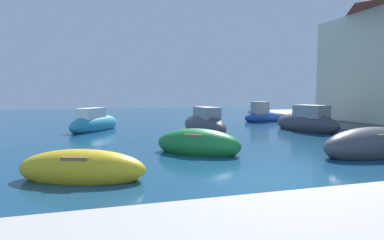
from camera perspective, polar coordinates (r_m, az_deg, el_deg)
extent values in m
plane|color=navy|center=(7.97, 14.77, -10.82)|extent=(80.00, 80.00, 0.00)
ellipsoid|color=#3F3F47|center=(17.17, 2.13, -1.10)|extent=(1.80, 4.74, 1.35)
cube|color=gray|center=(16.77, 2.61, 1.25)|extent=(0.95, 1.97, 0.64)
ellipsoid|color=gold|center=(8.36, -19.09, -8.29)|extent=(3.36, 2.14, 0.98)
cube|color=brown|center=(8.30, -19.16, -6.03)|extent=(0.90, 1.04, 0.08)
ellipsoid|color=teal|center=(19.25, -16.94, -0.81)|extent=(3.45, 4.32, 1.18)
cube|color=white|center=(18.91, -17.58, 1.11)|extent=(1.69, 1.98, 0.63)
ellipsoid|color=#197233|center=(11.37, 1.06, -4.39)|extent=(3.24, 2.99, 1.14)
cube|color=brown|center=(11.31, 1.07, -2.49)|extent=(1.13, 1.18, 0.08)
ellipsoid|color=#3F3F47|center=(12.48, 29.57, -4.02)|extent=(4.00, 1.59, 1.28)
cube|color=brown|center=(12.43, 29.64, -2.09)|extent=(0.84, 1.17, 0.08)
ellipsoid|color=#3F3F47|center=(19.38, 19.68, -0.72)|extent=(2.41, 4.55, 1.33)
cube|color=gray|center=(19.10, 20.53, 1.45)|extent=(1.45, 1.98, 0.71)
ellipsoid|color=#1E479E|center=(24.84, 12.52, 0.36)|extent=(3.06, 1.20, 0.98)
cube|color=gray|center=(24.67, 12.07, 2.13)|extent=(1.23, 0.82, 0.95)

